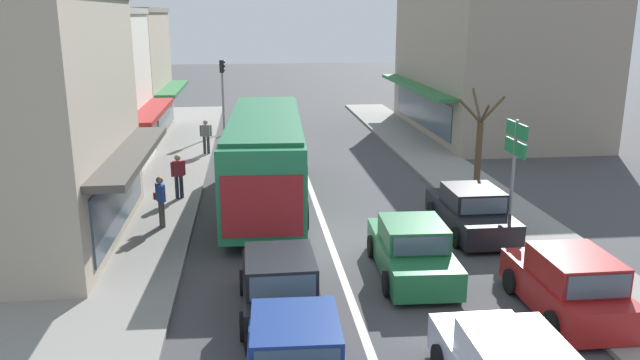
{
  "coord_description": "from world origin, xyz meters",
  "views": [
    {
      "loc": [
        -2.3,
        -17.74,
        6.66
      ],
      "look_at": [
        0.02,
        2.58,
        1.2
      ],
      "focal_mm": 35.0,
      "sensor_mm": 36.0,
      "label": 1
    }
  ],
  "objects_px": {
    "sedan_queue_gap_filler": "(412,250)",
    "sedan_adjacent_lane_lead": "(295,358)",
    "hatchback_behind_bus_near": "(280,286)",
    "parked_sedan_kerb_second": "(471,212)",
    "directional_road_sign": "(515,149)",
    "street_tree_right": "(479,148)",
    "city_bus": "(265,153)",
    "pedestrian_browsing_midblock": "(178,174)",
    "pedestrian_with_handbag_near": "(161,198)",
    "pedestrian_far_walker": "(206,135)",
    "traffic_light_downstreet": "(223,84)",
    "parked_hatchback_kerb_front": "(568,285)"
  },
  "relations": [
    {
      "from": "parked_hatchback_kerb_front",
      "to": "pedestrian_browsing_midblock",
      "type": "xyz_separation_m",
      "value": [
        -9.69,
        9.99,
        0.36
      ]
    },
    {
      "from": "hatchback_behind_bus_near",
      "to": "pedestrian_with_handbag_near",
      "type": "height_order",
      "value": "pedestrian_with_handbag_near"
    },
    {
      "from": "hatchback_behind_bus_near",
      "to": "traffic_light_downstreet",
      "type": "xyz_separation_m",
      "value": [
        -2.02,
        22.32,
        2.15
      ]
    },
    {
      "from": "pedestrian_far_walker",
      "to": "street_tree_right",
      "type": "bearing_deg",
      "value": -37.17
    },
    {
      "from": "parked_sedan_kerb_second",
      "to": "pedestrian_with_handbag_near",
      "type": "distance_m",
      "value": 9.75
    },
    {
      "from": "parked_sedan_kerb_second",
      "to": "pedestrian_with_handbag_near",
      "type": "xyz_separation_m",
      "value": [
        -9.66,
        1.25,
        0.4
      ]
    },
    {
      "from": "sedan_queue_gap_filler",
      "to": "pedestrian_far_walker",
      "type": "distance_m",
      "value": 16.13
    },
    {
      "from": "sedan_adjacent_lane_lead",
      "to": "sedan_queue_gap_filler",
      "type": "relative_size",
      "value": 1.0
    },
    {
      "from": "hatchback_behind_bus_near",
      "to": "sedan_adjacent_lane_lead",
      "type": "distance_m",
      "value": 3.0
    },
    {
      "from": "sedan_adjacent_lane_lead",
      "to": "pedestrian_far_walker",
      "type": "relative_size",
      "value": 2.61
    },
    {
      "from": "city_bus",
      "to": "hatchback_behind_bus_near",
      "type": "distance_m",
      "value": 8.85
    },
    {
      "from": "street_tree_right",
      "to": "sedan_adjacent_lane_lead",
      "type": "bearing_deg",
      "value": -123.15
    },
    {
      "from": "street_tree_right",
      "to": "pedestrian_with_handbag_near",
      "type": "distance_m",
      "value": 11.6
    },
    {
      "from": "hatchback_behind_bus_near",
      "to": "pedestrian_browsing_midblock",
      "type": "xyz_separation_m",
      "value": [
        -3.19,
        9.29,
        0.36
      ]
    },
    {
      "from": "sedan_adjacent_lane_lead",
      "to": "hatchback_behind_bus_near",
      "type": "bearing_deg",
      "value": 92.43
    },
    {
      "from": "sedan_adjacent_lane_lead",
      "to": "pedestrian_browsing_midblock",
      "type": "bearing_deg",
      "value": 105.11
    },
    {
      "from": "parked_hatchback_kerb_front",
      "to": "pedestrian_with_handbag_near",
      "type": "bearing_deg",
      "value": 145.27
    },
    {
      "from": "sedan_queue_gap_filler",
      "to": "directional_road_sign",
      "type": "height_order",
      "value": "directional_road_sign"
    },
    {
      "from": "sedan_queue_gap_filler",
      "to": "traffic_light_downstreet",
      "type": "distance_m",
      "value": 21.25
    },
    {
      "from": "traffic_light_downstreet",
      "to": "pedestrian_browsing_midblock",
      "type": "relative_size",
      "value": 2.58
    },
    {
      "from": "pedestrian_with_handbag_near",
      "to": "hatchback_behind_bus_near",
      "type": "bearing_deg",
      "value": -61.06
    },
    {
      "from": "street_tree_right",
      "to": "pedestrian_with_handbag_near",
      "type": "height_order",
      "value": "street_tree_right"
    },
    {
      "from": "sedan_queue_gap_filler",
      "to": "street_tree_right",
      "type": "relative_size",
      "value": 1.08
    },
    {
      "from": "directional_road_sign",
      "to": "street_tree_right",
      "type": "xyz_separation_m",
      "value": [
        0.46,
        4.18,
        -0.86
      ]
    },
    {
      "from": "sedan_queue_gap_filler",
      "to": "traffic_light_downstreet",
      "type": "xyz_separation_m",
      "value": [
        -5.58,
        20.38,
        2.19
      ]
    },
    {
      "from": "sedan_queue_gap_filler",
      "to": "hatchback_behind_bus_near",
      "type": "bearing_deg",
      "value": -151.41
    },
    {
      "from": "hatchback_behind_bus_near",
      "to": "street_tree_right",
      "type": "height_order",
      "value": "street_tree_right"
    },
    {
      "from": "parked_sedan_kerb_second",
      "to": "pedestrian_with_handbag_near",
      "type": "bearing_deg",
      "value": 172.6
    },
    {
      "from": "city_bus",
      "to": "pedestrian_browsing_midblock",
      "type": "xyz_separation_m",
      "value": [
        -3.15,
        0.52,
        -0.81
      ]
    },
    {
      "from": "hatchback_behind_bus_near",
      "to": "parked_sedan_kerb_second",
      "type": "bearing_deg",
      "value": 38.31
    },
    {
      "from": "traffic_light_downstreet",
      "to": "street_tree_right",
      "type": "bearing_deg",
      "value": -53.82
    },
    {
      "from": "parked_sedan_kerb_second",
      "to": "pedestrian_far_walker",
      "type": "relative_size",
      "value": 2.58
    },
    {
      "from": "parked_sedan_kerb_second",
      "to": "street_tree_right",
      "type": "height_order",
      "value": "street_tree_right"
    },
    {
      "from": "hatchback_behind_bus_near",
      "to": "sedan_queue_gap_filler",
      "type": "bearing_deg",
      "value": 28.59
    },
    {
      "from": "sedan_adjacent_lane_lead",
      "to": "sedan_queue_gap_filler",
      "type": "bearing_deg",
      "value": 55.19
    },
    {
      "from": "sedan_adjacent_lane_lead",
      "to": "street_tree_right",
      "type": "bearing_deg",
      "value": 56.85
    },
    {
      "from": "directional_road_sign",
      "to": "traffic_light_downstreet",
      "type": "bearing_deg",
      "value": 118.03
    },
    {
      "from": "hatchback_behind_bus_near",
      "to": "directional_road_sign",
      "type": "distance_m",
      "value": 8.96
    },
    {
      "from": "sedan_queue_gap_filler",
      "to": "sedan_adjacent_lane_lead",
      "type": "bearing_deg",
      "value": -124.81
    },
    {
      "from": "city_bus",
      "to": "sedan_adjacent_lane_lead",
      "type": "xyz_separation_m",
      "value": [
        0.17,
        -11.77,
        -1.22
      ]
    },
    {
      "from": "street_tree_right",
      "to": "hatchback_behind_bus_near",
      "type": "bearing_deg",
      "value": -131.64
    },
    {
      "from": "street_tree_right",
      "to": "pedestrian_browsing_midblock",
      "type": "height_order",
      "value": "street_tree_right"
    },
    {
      "from": "sedan_queue_gap_filler",
      "to": "parked_sedan_kerb_second",
      "type": "relative_size",
      "value": 1.01
    },
    {
      "from": "hatchback_behind_bus_near",
      "to": "pedestrian_with_handbag_near",
      "type": "relative_size",
      "value": 2.28
    },
    {
      "from": "pedestrian_with_handbag_near",
      "to": "pedestrian_far_walker",
      "type": "height_order",
      "value": "same"
    },
    {
      "from": "sedan_queue_gap_filler",
      "to": "parked_hatchback_kerb_front",
      "type": "height_order",
      "value": "parked_hatchback_kerb_front"
    },
    {
      "from": "city_bus",
      "to": "hatchback_behind_bus_near",
      "type": "height_order",
      "value": "city_bus"
    },
    {
      "from": "traffic_light_downstreet",
      "to": "hatchback_behind_bus_near",
      "type": "bearing_deg",
      "value": -84.84
    },
    {
      "from": "city_bus",
      "to": "sedan_queue_gap_filler",
      "type": "bearing_deg",
      "value": -62.18
    },
    {
      "from": "sedan_adjacent_lane_lead",
      "to": "traffic_light_downstreet",
      "type": "xyz_separation_m",
      "value": [
        -2.14,
        25.32,
        2.19
      ]
    }
  ]
}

